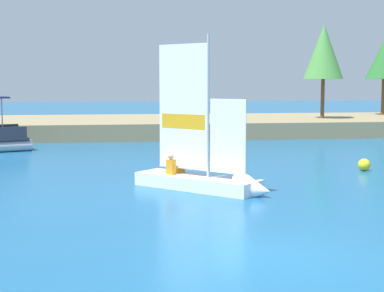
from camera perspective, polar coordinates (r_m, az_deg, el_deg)
name	(u,v)px	position (r m, az deg, el deg)	size (l,w,h in m)	color
ground_plane	(273,257)	(12.59, 7.75, -10.51)	(200.00, 200.00, 0.00)	#195684
shore_bank	(155,126)	(41.89, -3.58, 1.93)	(80.00, 11.56, 1.06)	#897A56
shoreline_tree_left	(324,52)	(43.09, 12.51, 8.79)	(2.78, 2.78, 6.56)	brown
sailboat	(214,178)	(19.66, 2.14, -3.08)	(4.44, 4.39, 5.51)	white
channel_buoy	(364,165)	(25.19, 16.18, -1.73)	(0.50, 0.50, 0.50)	yellow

